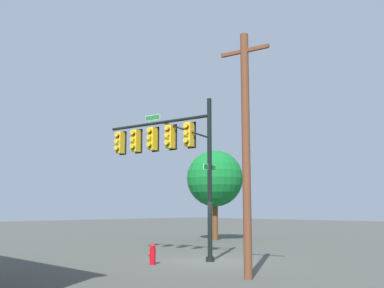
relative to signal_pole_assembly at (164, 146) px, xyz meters
name	(u,v)px	position (x,y,z in m)	size (l,w,h in m)	color
ground_plane	(210,262)	(-2.51, -0.41, -5.14)	(120.00, 120.00, 0.00)	#474942
signal_pole_assembly	(164,146)	(0.00, 0.00, 0.00)	(6.17, 1.63, 7.07)	black
utility_pole	(246,148)	(-6.55, 2.22, -0.91)	(1.79, 0.46, 8.18)	brown
fire_hydrant	(153,254)	(-1.55, 1.97, -4.73)	(0.33, 0.24, 0.83)	red
tree_near	(215,179)	(5.71, -9.96, -0.82)	(4.01, 4.01, 6.34)	brown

